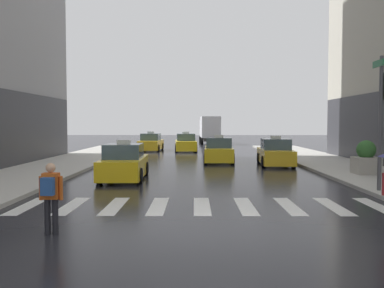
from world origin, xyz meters
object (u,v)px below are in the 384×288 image
taxi_lead (124,163)px  taxi_third (219,151)px  taxi_fourth (186,143)px  pedestrian_with_backpack (50,193)px  taxi_fifth (151,143)px  box_truck (210,129)px  planter_mid_block (366,159)px  traffic_light_pole (384,104)px  taxi_second (275,153)px

taxi_lead → taxi_third: same height
taxi_third → taxi_fourth: size_ratio=1.00×
pedestrian_with_backpack → taxi_fifth: bearing=91.5°
taxi_third → box_truck: (0.23, 23.84, 1.13)m
planter_mid_block → taxi_fourth: bearing=116.7°
traffic_light_pole → planter_mid_block: 5.62m
taxi_lead → taxi_fifth: (-0.82, 19.47, 0.00)m
box_truck → pedestrian_with_backpack: bearing=-97.0°
taxi_second → taxi_fifth: same height
taxi_fifth → taxi_third: bearing=-63.2°
taxi_lead → planter_mid_block: bearing=4.5°
taxi_third → taxi_fourth: bearing=103.0°
taxi_lead → taxi_fourth: 18.88m
taxi_third → planter_mid_block: bearing=-48.6°
pedestrian_with_backpack → taxi_third: bearing=74.7°
taxi_lead → box_truck: (5.04, 32.19, 1.13)m
taxi_second → pedestrian_with_backpack: 17.81m
taxi_second → taxi_fourth: (-5.72, 12.38, 0.00)m
taxi_third → pedestrian_with_backpack: 18.47m
traffic_light_pole → taxi_third: traffic_light_pole is taller
taxi_third → taxi_second: bearing=-31.0°
taxi_third → pedestrian_with_backpack: size_ratio=2.79×
box_truck → pedestrian_with_backpack: size_ratio=4.61×
pedestrian_with_backpack → taxi_lead: bearing=89.5°
taxi_lead → taxi_second: bearing=38.0°
taxi_second → taxi_fifth: 15.88m
pedestrian_with_backpack → box_truck: bearing=83.0°
planter_mid_block → taxi_lead: bearing=-175.5°
traffic_light_pole → pedestrian_with_backpack: 11.66m
taxi_third → box_truck: 23.87m
taxi_fourth → traffic_light_pole: bearing=-71.6°
taxi_lead → planter_mid_block: 11.42m
taxi_lead → box_truck: bearing=81.1°
taxi_second → traffic_light_pole: bearing=-80.0°
traffic_light_pole → taxi_lead: (-9.96, 3.99, -2.53)m
pedestrian_with_backpack → planter_mid_block: (11.47, 10.35, -0.10)m
taxi_fifth → pedestrian_with_backpack: size_ratio=2.80×
taxi_lead → taxi_fourth: bearing=82.7°
taxi_lead → taxi_second: 10.32m
planter_mid_block → traffic_light_pole: bearing=-106.3°
traffic_light_pole → taxi_third: size_ratio=1.04×
taxi_fourth → taxi_fifth: (-3.23, 0.74, 0.00)m
taxi_fifth → taxi_lead: bearing=-87.6°
taxi_fourth → planter_mid_block: size_ratio=2.89×
taxi_lead → planter_mid_block: taxi_lead is taller
traffic_light_pole → box_truck: bearing=97.7°
taxi_lead → taxi_second: (8.13, 6.35, 0.00)m
planter_mid_block → taxi_third: bearing=131.4°
traffic_light_pole → taxi_fourth: size_ratio=1.04×
taxi_fourth → box_truck: bearing=78.9°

